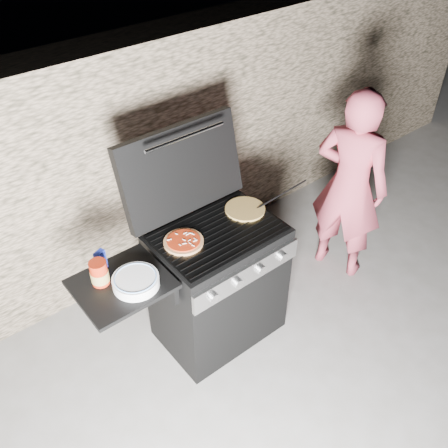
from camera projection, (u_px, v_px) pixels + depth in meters
ground at (219, 328)px, 3.62m from camera, size 50.00×50.00×0.00m
stone_wall at (130, 162)px, 3.69m from camera, size 8.00×0.35×1.80m
gas_grill at (188, 302)px, 3.21m from camera, size 1.34×0.79×0.91m
pizza_topped at (184, 241)px, 2.96m from camera, size 0.28×0.28×0.03m
pizza_plain at (245, 209)px, 3.21m from camera, size 0.30×0.30×0.01m
sauce_jar at (99, 273)px, 2.68m from camera, size 0.12×0.12×0.15m
blue_carton at (101, 261)px, 2.76m from camera, size 0.07×0.05×0.13m
plate_stack at (136, 281)px, 2.69m from camera, size 0.32×0.32×0.06m
person at (350, 186)px, 3.67m from camera, size 0.52×0.65×1.54m
tongs at (282, 195)px, 3.28m from camera, size 0.40×0.05×0.08m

